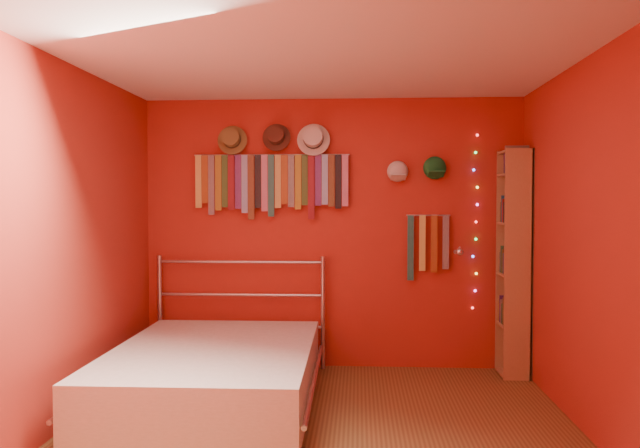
% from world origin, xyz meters
% --- Properties ---
extents(ground, '(3.50, 3.50, 0.00)m').
position_xyz_m(ground, '(0.00, 0.00, 0.00)').
color(ground, brown).
rests_on(ground, ground).
extents(back_wall, '(3.50, 0.02, 2.50)m').
position_xyz_m(back_wall, '(0.00, 1.75, 1.25)').
color(back_wall, maroon).
rests_on(back_wall, ground).
extents(right_wall, '(0.02, 3.50, 2.50)m').
position_xyz_m(right_wall, '(1.75, 0.00, 1.25)').
color(right_wall, maroon).
rests_on(right_wall, ground).
extents(left_wall, '(0.02, 3.50, 2.50)m').
position_xyz_m(left_wall, '(-1.75, 0.00, 1.25)').
color(left_wall, maroon).
rests_on(left_wall, ground).
extents(ceiling, '(3.50, 3.50, 0.02)m').
position_xyz_m(ceiling, '(0.00, 0.00, 2.50)').
color(ceiling, white).
rests_on(ceiling, back_wall).
extents(tie_rack, '(1.45, 0.03, 0.61)m').
position_xyz_m(tie_rack, '(-0.57, 1.68, 1.74)').
color(tie_rack, '#B5B4B9').
rests_on(tie_rack, back_wall).
extents(small_tie_rack, '(0.40, 0.03, 0.61)m').
position_xyz_m(small_tie_rack, '(0.88, 1.69, 1.17)').
color(small_tie_rack, '#B5B4B9').
rests_on(small_tie_rack, back_wall).
extents(fedora_olive, '(0.28, 0.15, 0.27)m').
position_xyz_m(fedora_olive, '(-0.92, 1.66, 2.12)').
color(fedora_olive, brown).
rests_on(fedora_olive, back_wall).
extents(fedora_brown, '(0.26, 0.14, 0.26)m').
position_xyz_m(fedora_brown, '(-0.51, 1.66, 2.15)').
color(fedora_brown, '#4B261B').
rests_on(fedora_brown, back_wall).
extents(fedora_white, '(0.30, 0.17, 0.30)m').
position_xyz_m(fedora_white, '(-0.17, 1.65, 2.12)').
color(fedora_white, beige).
rests_on(fedora_white, back_wall).
extents(cap_white, '(0.19, 0.23, 0.19)m').
position_xyz_m(cap_white, '(0.60, 1.70, 1.82)').
color(cap_white, silver).
rests_on(cap_white, back_wall).
extents(cap_green, '(0.19, 0.24, 0.19)m').
position_xyz_m(cap_green, '(0.94, 1.70, 1.85)').
color(cap_green, '#17692A').
rests_on(cap_green, back_wall).
extents(fairy_lights, '(0.06, 0.02, 1.61)m').
position_xyz_m(fairy_lights, '(1.32, 1.71, 1.36)').
color(fairy_lights, '#FF3333').
rests_on(fairy_lights, back_wall).
extents(reading_lamp, '(0.07, 0.29, 0.09)m').
position_xyz_m(reading_lamp, '(1.14, 1.53, 1.10)').
color(reading_lamp, '#B5B4B9').
rests_on(reading_lamp, back_wall).
extents(bookshelf, '(0.25, 0.34, 2.00)m').
position_xyz_m(bookshelf, '(1.66, 1.53, 1.02)').
color(bookshelf, '#A17048').
rests_on(bookshelf, ground).
extents(bed, '(1.59, 2.16, 1.04)m').
position_xyz_m(bed, '(-0.85, 0.57, 0.24)').
color(bed, '#B5B4B9').
rests_on(bed, ground).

